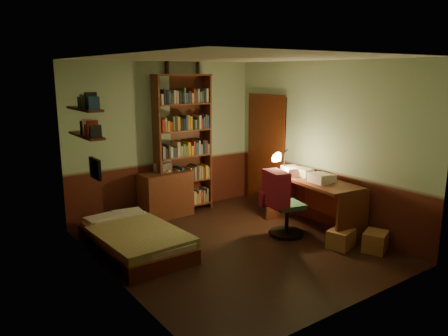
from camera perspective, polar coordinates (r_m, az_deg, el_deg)
floor at (r=6.29m, az=1.35°, el=-10.33°), size 3.50×4.00×0.02m
ceiling at (r=5.80m, az=1.48°, el=14.27°), size 3.50×4.00×0.02m
wall_back at (r=7.59m, az=-7.79°, el=3.80°), size 3.50×0.02×2.60m
wall_left at (r=5.07m, az=-14.68°, el=-0.78°), size 0.02×4.00×2.60m
wall_right at (r=7.09m, az=12.85°, el=3.01°), size 0.02×4.00×2.60m
wall_front at (r=4.51m, az=16.99°, el=-2.54°), size 3.50×0.02×2.60m
doorway at (r=8.03m, az=5.62°, el=2.16°), size 0.06×0.90×2.00m
door_trim at (r=8.00m, az=5.43°, el=2.13°), size 0.02×0.98×2.08m
bed at (r=6.20m, az=-11.60°, el=-8.16°), size 0.97×1.81×0.54m
dresser at (r=7.51m, az=-7.62°, el=-3.44°), size 0.89×0.47×0.77m
mini_stereo at (r=7.51m, az=-8.00°, el=0.16°), size 0.32×0.30×0.14m
bookshelf at (r=7.59m, az=-5.40°, el=3.07°), size 1.04×0.39×2.39m
bottle_left at (r=7.49m, az=-7.45°, el=12.98°), size 0.08×0.08×0.24m
bottle_right at (r=7.79m, az=-3.42°, el=12.94°), size 0.06×0.06×0.21m
desk at (r=6.93m, az=11.63°, el=-4.76°), size 0.79×1.58×0.81m
paper_stack at (r=7.03m, az=8.86°, el=-0.39°), size 0.35×0.41×0.14m
desk_lamp at (r=7.00m, az=7.93°, el=1.44°), size 0.23×0.23×0.58m
office_chair at (r=6.63m, az=8.26°, el=-4.98°), size 0.53×0.49×0.91m
red_jacket at (r=6.29m, az=8.83°, el=0.78°), size 0.35×0.49×0.53m
wall_shelf_lower at (r=6.08m, az=-17.55°, el=4.07°), size 0.20×0.90×0.03m
wall_shelf_upper at (r=6.04m, az=-17.77°, el=7.35°), size 0.20×0.90×0.03m
framed_picture at (r=5.65m, az=-16.48°, el=-0.08°), size 0.04×0.32×0.26m
cardboard_box_a at (r=6.46m, az=19.17°, el=-9.05°), size 0.45×0.41×0.27m
cardboard_box_b at (r=6.45m, az=15.03°, el=-8.89°), size 0.42×0.38×0.25m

